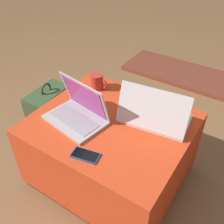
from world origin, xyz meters
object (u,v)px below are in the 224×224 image
laptop_far (154,116)px  backpack (50,117)px  cell_phone (85,155)px  coffee_mug (97,82)px  laptop_near (78,112)px

laptop_far → backpack: (-0.76, -0.08, -0.30)m
laptop_far → cell_phone: laptop_far is taller
laptop_far → backpack: size_ratio=0.80×
laptop_far → coffee_mug: (-0.46, 0.11, 0.00)m
laptop_far → backpack: laptop_far is taller
cell_phone → coffee_mug: (-0.30, 0.52, 0.05)m
laptop_near → backpack: bearing=171.4°
backpack → coffee_mug: coffee_mug is taller
laptop_far → cell_phone: bearing=60.9°
laptop_near → cell_phone: (0.20, -0.20, -0.04)m
laptop_near → coffee_mug: bearing=116.7°
laptop_far → coffee_mug: bearing=-20.9°
laptop_near → coffee_mug: (-0.10, 0.31, 0.00)m
laptop_near → backpack: (-0.40, 0.13, -0.31)m
laptop_far → cell_phone: size_ratio=2.72×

